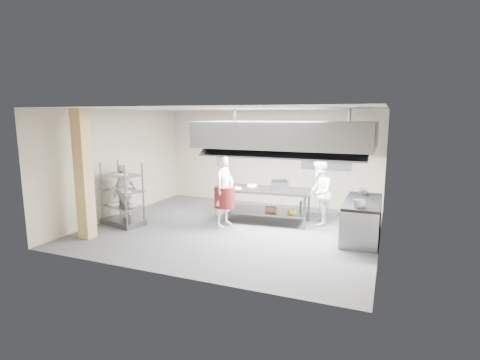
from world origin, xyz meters
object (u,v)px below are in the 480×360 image
at_px(cooking_range, 362,220).
at_px(griddle, 280,185).
at_px(pass_rack, 122,194).
at_px(chef_line, 319,193).
at_px(stockpot, 359,204).
at_px(island, 264,205).
at_px(chef_head, 224,190).
at_px(chef_plating, 125,193).

relative_size(cooking_range, griddle, 4.58).
bearing_deg(griddle, cooking_range, -35.54).
bearing_deg(pass_rack, chef_line, 36.48).
bearing_deg(cooking_range, chef_line, 148.08).
xyz_separation_m(chef_line, stockpot, (1.11, -1.44, 0.13)).
distance_m(chef_line, griddle, 1.04).
xyz_separation_m(cooking_range, griddle, (-2.15, 0.52, 0.60)).
bearing_deg(pass_rack, island, 40.75).
bearing_deg(griddle, chef_head, -166.80).
distance_m(island, chef_head, 1.24).
height_order(island, cooking_range, island).
height_order(chef_head, chef_line, chef_head).
relative_size(pass_rack, chef_head, 0.86).
relative_size(cooking_range, chef_head, 1.05).
xyz_separation_m(chef_head, stockpot, (3.35, -0.38, 0.03)).
relative_size(pass_rack, griddle, 3.76).
relative_size(pass_rack, chef_plating, 1.05).
distance_m(cooking_range, chef_plating, 6.16).
height_order(cooking_range, chef_head, chef_head).
height_order(island, chef_plating, chef_plating).
xyz_separation_m(island, griddle, (0.40, 0.09, 0.56)).
distance_m(chef_line, chef_plating, 5.19).
bearing_deg(cooking_range, chef_head, -174.13).
distance_m(chef_head, griddle, 1.50).
bearing_deg(pass_rack, griddle, 39.32).
bearing_deg(griddle, chef_line, -11.11).
bearing_deg(stockpot, griddle, 149.53).
bearing_deg(chef_line, island, -85.39).
bearing_deg(stockpot, pass_rack, -175.08).
height_order(island, stockpot, stockpot).
height_order(pass_rack, stockpot, pass_rack).
height_order(chef_plating, stockpot, chef_plating).
bearing_deg(chef_line, pass_rack, -74.31).
relative_size(chef_plating, griddle, 3.57).
bearing_deg(chef_head, stockpot, -89.39).
bearing_deg(pass_rack, stockpot, 19.06).
xyz_separation_m(island, chef_line, (1.41, 0.28, 0.40)).
xyz_separation_m(cooking_range, chef_head, (-3.38, -0.35, 0.54)).
relative_size(island, stockpot, 10.02).
relative_size(island, chef_plating, 1.57).
relative_size(chef_head, chef_line, 1.12).
distance_m(pass_rack, cooking_range, 6.02).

